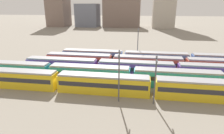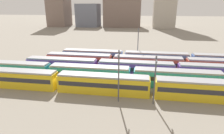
# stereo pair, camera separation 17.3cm
# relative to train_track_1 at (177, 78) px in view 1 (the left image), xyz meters

# --- Properties ---
(ground_plane) EXTENTS (600.00, 600.00, 0.00)m
(ground_plane) POSITION_rel_train_track_1_xyz_m (-25.07, 5.20, -1.90)
(ground_plane) COLOR gray
(train_track_1) EXTENTS (93.60, 3.06, 3.75)m
(train_track_1) POSITION_rel_train_track_1_xyz_m (0.00, 0.00, 0.00)
(train_track_1) COLOR teal
(train_track_1) RESTS_ON ground_plane
(train_track_2) EXTENTS (74.70, 3.06, 3.75)m
(train_track_2) POSITION_rel_train_track_1_xyz_m (0.62, 5.20, 0.00)
(train_track_2) COLOR #6B429E
(train_track_2) RESTS_ON ground_plane
(train_track_3) EXTENTS (55.80, 3.06, 3.75)m
(train_track_3) POSITION_rel_train_track_1_xyz_m (-5.90, 10.40, -0.00)
(train_track_3) COLOR #BC4C38
(train_track_3) RESTS_ON ground_plane
(train_track_4) EXTENTS (55.80, 3.06, 3.75)m
(train_track_4) POSITION_rel_train_track_1_xyz_m (-3.38, 15.60, -0.00)
(train_track_4) COLOR #4C70BC
(train_track_4) RESTS_ON ground_plane
(catenary_pole_0) EXTENTS (0.24, 3.20, 9.47)m
(catenary_pole_0) POSITION_rel_train_track_1_xyz_m (-11.28, -8.39, 3.37)
(catenary_pole_0) COLOR #4C4C51
(catenary_pole_0) RESTS_ON ground_plane
(catenary_pole_1) EXTENTS (0.24, 3.20, 10.28)m
(catenary_pole_1) POSITION_rel_train_track_1_xyz_m (-8.84, 18.69, 3.79)
(catenary_pole_1) COLOR #4C4C51
(catenary_pole_1) RESTS_ON ground_plane
(catenary_pole_2) EXTENTS (0.24, 3.20, 8.67)m
(catenary_pole_2) POSITION_rel_train_track_1_xyz_m (-5.11, -8.24, 2.96)
(catenary_pole_2) COLOR #4C4C51
(catenary_pole_2) RESTS_ON ground_plane
(distant_building_0) EXTENTS (15.14, 18.41, 40.82)m
(distant_building_0) POSITION_rel_train_track_1_xyz_m (-77.50, 118.08, 18.51)
(distant_building_0) COLOR #7A665B
(distant_building_0) RESTS_ON ground_plane
(distant_building_1) EXTENTS (17.57, 16.26, 18.03)m
(distant_building_1) POSITION_rel_train_track_1_xyz_m (-52.38, 118.08, 7.11)
(distant_building_1) COLOR slate
(distant_building_1) RESTS_ON ground_plane
(distant_building_2) EXTENTS (29.02, 12.12, 22.34)m
(distant_building_2) POSITION_rel_train_track_1_xyz_m (-24.56, 118.08, 9.27)
(distant_building_2) COLOR #7A665B
(distant_building_2) RESTS_ON ground_plane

